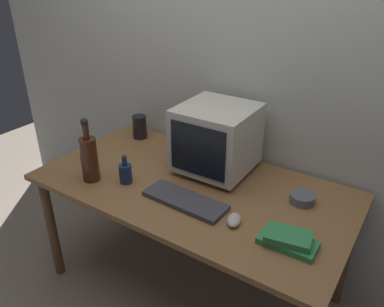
{
  "coord_description": "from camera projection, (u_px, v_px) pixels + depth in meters",
  "views": [
    {
      "loc": [
        0.94,
        -1.41,
        1.77
      ],
      "look_at": [
        0.0,
        0.0,
        0.9
      ],
      "focal_mm": 35.75,
      "sensor_mm": 36.0,
      "label": 1
    }
  ],
  "objects": [
    {
      "name": "ground_plane",
      "position": [
        192.0,
        285.0,
        2.32
      ],
      "size": [
        6.0,
        6.0,
        0.0
      ],
      "primitive_type": "plane",
      "color": "gray"
    },
    {
      "name": "computer_mouse",
      "position": [
        234.0,
        220.0,
        1.69
      ],
      "size": [
        0.09,
        0.11,
        0.04
      ],
      "primitive_type": "ellipsoid",
      "rotation": [
        0.0,
        0.0,
        0.32
      ],
      "color": "beige",
      "rests_on": "desk"
    },
    {
      "name": "keyboard",
      "position": [
        185.0,
        200.0,
        1.83
      ],
      "size": [
        0.42,
        0.16,
        0.02
      ],
      "primitive_type": "cube",
      "rotation": [
        0.0,
        0.0,
        -0.03
      ],
      "color": "#3F3F47",
      "rests_on": "desk"
    },
    {
      "name": "crt_monitor",
      "position": [
        216.0,
        138.0,
        2.03
      ],
      "size": [
        0.39,
        0.39,
        0.37
      ],
      "color": "beige",
      "rests_on": "desk"
    },
    {
      "name": "desk",
      "position": [
        192.0,
        197.0,
        2.02
      ],
      "size": [
        1.63,
        0.85,
        0.72
      ],
      "color": "olive",
      "rests_on": "ground"
    },
    {
      "name": "back_wall",
      "position": [
        241.0,
        63.0,
        2.1
      ],
      "size": [
        4.0,
        0.08,
        2.5
      ],
      "primitive_type": "cube",
      "color": "beige",
      "rests_on": "ground"
    },
    {
      "name": "bottle_tall",
      "position": [
        89.0,
        157.0,
        1.97
      ],
      "size": [
        0.09,
        0.09,
        0.35
      ],
      "color": "#472314",
      "rests_on": "desk"
    },
    {
      "name": "book_stack",
      "position": [
        288.0,
        240.0,
        1.56
      ],
      "size": [
        0.24,
        0.15,
        0.06
      ],
      "color": "#33894C",
      "rests_on": "desk"
    },
    {
      "name": "bottle_short",
      "position": [
        126.0,
        172.0,
        1.98
      ],
      "size": [
        0.07,
        0.07,
        0.16
      ],
      "color": "navy",
      "rests_on": "desk"
    },
    {
      "name": "metal_canister",
      "position": [
        140.0,
        127.0,
        2.47
      ],
      "size": [
        0.09,
        0.09,
        0.15
      ],
      "primitive_type": "cylinder",
      "color": "black",
      "rests_on": "desk"
    },
    {
      "name": "cd_spindle",
      "position": [
        302.0,
        198.0,
        1.83
      ],
      "size": [
        0.12,
        0.12,
        0.04
      ],
      "primitive_type": "cylinder",
      "color": "#595B66",
      "rests_on": "desk"
    }
  ]
}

